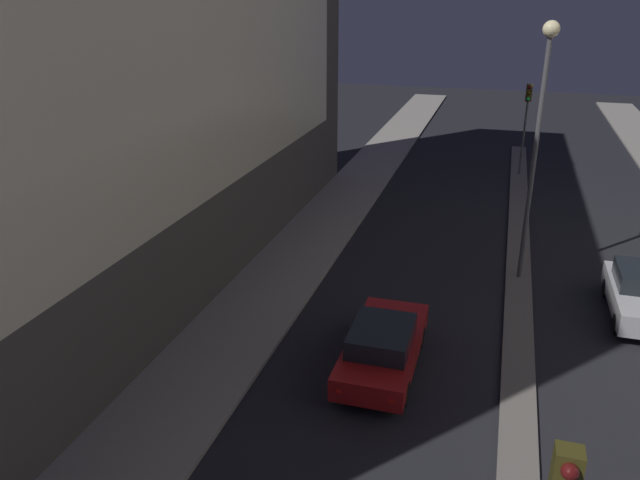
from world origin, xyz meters
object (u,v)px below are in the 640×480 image
object	(u,v)px
traffic_light_mid	(527,109)
car_right_lane	(640,294)
street_lamp	(540,111)
car_left_lane	(383,346)

from	to	relation	value
traffic_light_mid	car_right_lane	distance (m)	16.57
car_right_lane	traffic_light_mid	bearing A→B (deg)	102.84
street_lamp	car_left_lane	world-z (taller)	street_lamp
street_lamp	car_right_lane	size ratio (longest dim) A/B	2.11
traffic_light_mid	car_left_lane	bearing A→B (deg)	-99.70
street_lamp	car_right_lane	world-z (taller)	street_lamp
traffic_light_mid	street_lamp	size ratio (longest dim) A/B	0.56
car_right_lane	street_lamp	bearing A→B (deg)	153.21
traffic_light_mid	car_right_lane	xyz separation A→B (m)	(3.62, -15.90, -2.93)
street_lamp	car_left_lane	xyz separation A→B (m)	(-3.62, -7.14, -5.34)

